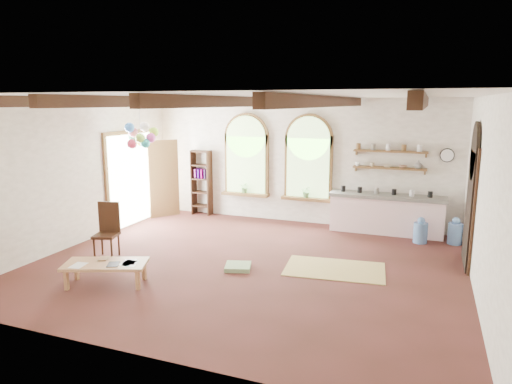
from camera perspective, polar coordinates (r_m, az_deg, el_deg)
The scene contains 27 objects.
floor at distance 8.97m, azimuth -1.09°, elevation -9.00°, with size 8.00×8.00×0.00m, color #532522.
ceiling_beams at distance 8.42m, azimuth -1.17°, elevation 11.23°, with size 6.20×6.80×0.18m, color #372111, non-canonical shape.
window_left at distance 12.21m, azimuth -1.23°, elevation 4.28°, with size 1.30×0.28×2.20m.
window_right at distance 11.68m, azimuth 6.54°, elevation 3.90°, with size 1.30×0.28×2.20m.
left_doorway at distance 12.10m, azimuth -15.45°, elevation 1.51°, with size 0.10×1.90×2.50m, color brown.
right_doorway at distance 9.55m, azimuth 25.14°, elevation -1.93°, with size 0.10×1.30×2.40m, color black.
kitchen_counter at distance 11.35m, azimuth 15.96°, elevation -2.61°, with size 2.68×0.62×0.94m.
wall_shelf_lower at distance 11.33m, azimuth 16.33°, elevation 2.88°, with size 1.70×0.24×0.04m, color brown.
wall_shelf_upper at distance 11.28m, azimuth 16.44°, elevation 4.89°, with size 1.70×0.24×0.04m, color brown.
wall_clock at distance 11.33m, azimuth 22.78°, elevation 4.25°, with size 0.32×0.32×0.04m, color black.
bookshelf at distance 12.76m, azimuth -6.82°, elevation 1.18°, with size 0.53×0.32×1.80m.
coffee_table at distance 8.30m, azimuth -18.28°, elevation -8.69°, with size 1.52×1.09×0.39m.
side_chair at distance 9.73m, azimuth -18.13°, elevation -5.94°, with size 0.54×0.54×1.11m.
floor_mat at distance 8.81m, azimuth 9.80°, elevation -9.47°, with size 1.84×1.13×0.02m, color #D7B76B.
floor_cushion at distance 8.72m, azimuth -2.27°, elevation -9.32°, with size 0.47×0.47×0.08m, color gray.
water_jug_a at distance 10.84m, azimuth 19.87°, elevation -4.68°, with size 0.31×0.31×0.59m.
water_jug_b at distance 11.03m, azimuth 23.64°, elevation -4.66°, with size 0.31×0.31×0.61m.
balloon_cluster at distance 10.90m, azimuth -14.26°, elevation 6.79°, with size 0.75×0.79×1.14m.
table_book at distance 8.50m, azimuth -19.07°, elevation -7.87°, with size 0.16×0.23×0.02m, color olive.
tablet at distance 8.15m, azimuth -17.42°, elevation -8.62°, with size 0.18×0.26×0.01m, color black.
potted_plant_left at distance 12.23m, azimuth -1.40°, elevation 0.58°, with size 0.27×0.23×0.30m, color #598C4C.
potted_plant_right at distance 11.70m, azimuth 6.33°, elevation 0.04°, with size 0.27×0.23×0.30m, color #598C4C.
shelf_cup_a at distance 11.40m, azimuth 12.59°, elevation 3.46°, with size 0.12×0.10×0.10m, color white.
shelf_cup_b at distance 11.36m, azimuth 14.34°, elevation 3.34°, with size 0.10×0.10×0.09m, color beige.
shelf_bowl_a at distance 11.33m, azimuth 16.09°, elevation 3.13°, with size 0.22×0.22×0.05m, color beige.
shelf_bowl_b at distance 11.30m, azimuth 17.86°, elevation 3.04°, with size 0.20×0.20×0.06m, color #8C664C.
shelf_vase at distance 11.28m, azimuth 19.66°, elevation 3.24°, with size 0.18×0.18×0.19m, color slate.
Camera 1 is at (3.14, -7.81, 3.08)m, focal length 32.00 mm.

